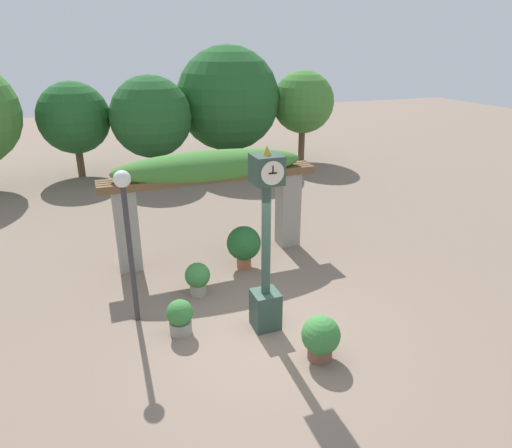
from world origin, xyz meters
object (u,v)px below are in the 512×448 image
at_px(potted_plant_near_left, 198,278).
at_px(potted_plant_far_right, 244,244).
at_px(lamp_post, 127,219).
at_px(pedestal_clock, 266,252).
at_px(potted_plant_near_right, 321,337).
at_px(potted_plant_far_left, 180,316).

distance_m(potted_plant_near_left, potted_plant_far_right, 1.61).
bearing_deg(lamp_post, pedestal_clock, -25.83).
bearing_deg(potted_plant_far_right, lamp_post, -152.89).
relative_size(potted_plant_near_left, lamp_post, 0.25).
relative_size(potted_plant_near_left, potted_plant_near_right, 0.92).
xyz_separation_m(pedestal_clock, potted_plant_near_left, (-0.91, 1.58, -1.14)).
height_order(potted_plant_near_left, lamp_post, lamp_post).
bearing_deg(pedestal_clock, potted_plant_near_left, 119.85).
bearing_deg(potted_plant_far_left, potted_plant_near_left, 62.47).
height_order(potted_plant_far_left, potted_plant_far_right, potted_plant_far_right).
distance_m(potted_plant_near_left, lamp_post, 2.21).
distance_m(pedestal_clock, potted_plant_near_left, 2.15).
bearing_deg(lamp_post, potted_plant_far_left, -46.30).
bearing_deg(potted_plant_near_right, potted_plant_far_right, 91.33).
bearing_deg(potted_plant_near_right, lamp_post, 140.33).
height_order(potted_plant_near_right, lamp_post, lamp_post).
relative_size(potted_plant_far_left, lamp_post, 0.23).
height_order(potted_plant_near_right, potted_plant_far_right, potted_plant_far_right).
bearing_deg(potted_plant_far_left, potted_plant_far_right, 46.70).
xyz_separation_m(potted_plant_near_right, potted_plant_far_right, (-0.08, 3.65, 0.17)).
distance_m(potted_plant_near_right, potted_plant_far_left, 2.58).
height_order(potted_plant_near_right, potted_plant_far_left, potted_plant_near_right).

